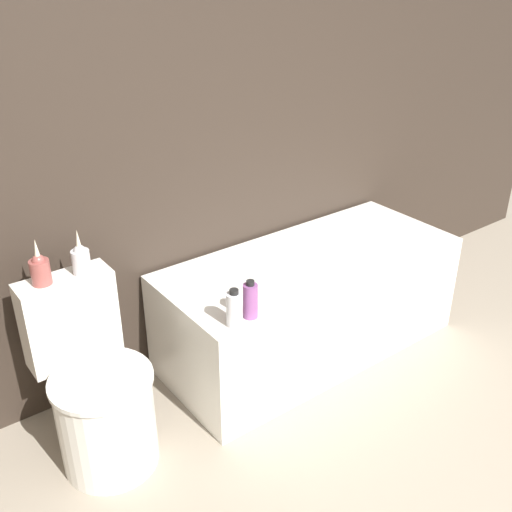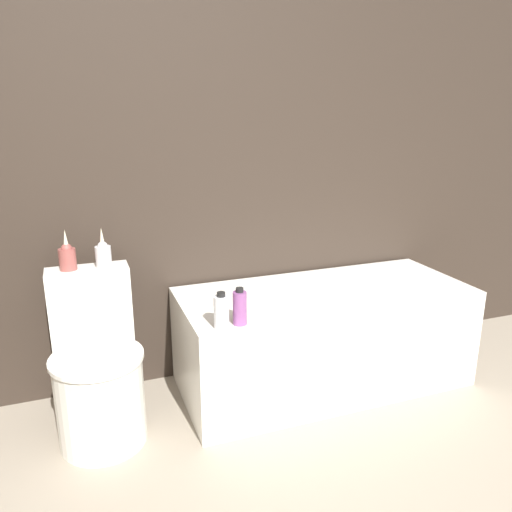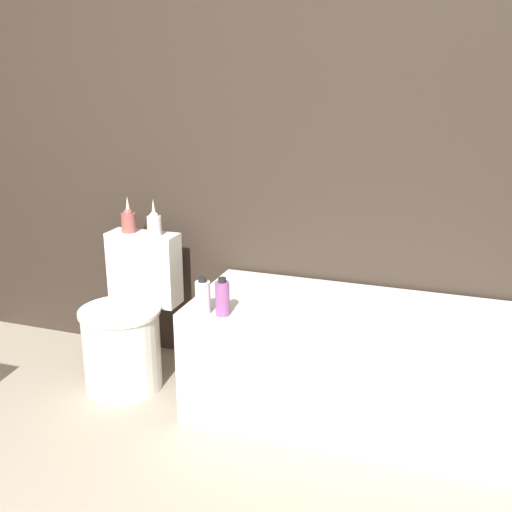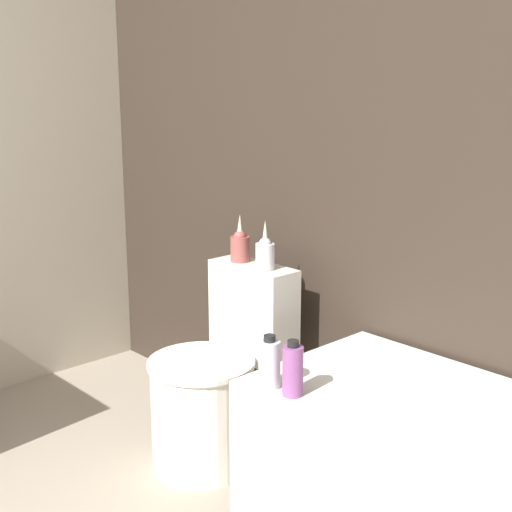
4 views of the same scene
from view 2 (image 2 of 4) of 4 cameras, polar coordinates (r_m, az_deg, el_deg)
The scene contains 7 objects.
wall_back_tiled at distance 2.67m, azimuth -10.58°, elevation 12.12°, with size 6.40×0.06×2.60m.
bathtub at distance 2.82m, azimuth 7.74°, elevation -9.05°, with size 1.57×0.67×0.55m.
toilet at distance 2.49m, azimuth -17.60°, elevation -12.80°, with size 0.41×0.55×0.76m.
vase_gold at distance 2.48m, azimuth -20.76°, elevation -0.00°, with size 0.08×0.08×0.19m.
vase_silver at distance 2.47m, azimuth -17.06°, elevation 0.27°, with size 0.07×0.07×0.19m.
shampoo_bottle_tall at distance 2.22m, azimuth -3.98°, elevation -6.36°, with size 0.07×0.07×0.17m.
shampoo_bottle_short at distance 2.25m, azimuth -1.87°, elevation -5.91°, with size 0.06×0.06×0.17m.
Camera 2 is at (-0.46, -0.24, 1.49)m, focal length 35.00 mm.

